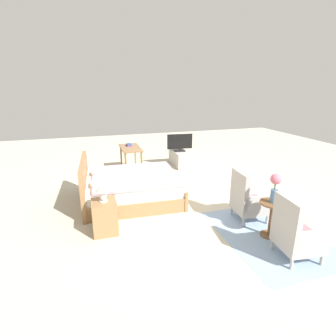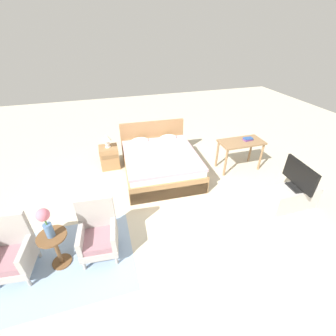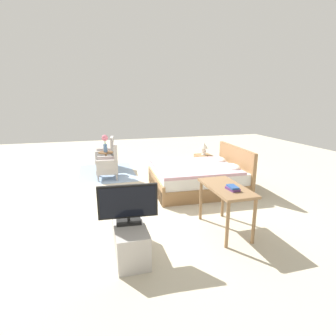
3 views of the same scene
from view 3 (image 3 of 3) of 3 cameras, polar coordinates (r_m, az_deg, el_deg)
The scene contains 13 objects.
ground_plane at distance 5.89m, azimuth -3.52°, elevation -5.30°, with size 16.00×16.00×0.00m, color beige.
floor_rug at distance 7.61m, azimuth -13.18°, elevation -0.94°, with size 2.10×1.50×0.01m.
bed at distance 6.00m, azimuth 6.74°, elevation -1.98°, with size 1.73×2.03×0.96m.
armchair_by_window_left at distance 8.08m, azimuth -13.15°, elevation 2.76°, with size 0.60×0.60×0.92m.
armchair_by_window_right at distance 6.94m, azimuth -12.61°, elevation 0.81°, with size 0.59×0.59×0.92m.
side_table at distance 7.52m, azimuth -13.32°, elevation 1.77°, with size 0.40×0.40×0.59m.
flower_vase at distance 7.42m, azimuth -13.56°, elevation 5.63°, with size 0.17×0.17×0.48m.
nightstand at distance 7.23m, azimuth 7.70°, elevation 0.73°, with size 0.44×0.41×0.55m.
table_lamp at distance 7.12m, azimuth 7.84°, elevation 4.55°, with size 0.22×0.22×0.33m.
tv_stand at distance 3.66m, azimuth -8.38°, elevation -14.86°, with size 0.96×0.40×0.45m.
tv_flatscreen at distance 3.44m, azimuth -8.69°, elevation -7.67°, with size 0.22×0.77×0.53m.
vanity_desk at distance 4.14m, azimuth 12.50°, elevation -5.36°, with size 1.04×0.52×0.73m.
book_stack at distance 3.96m, azimuth 13.91°, elevation -4.25°, with size 0.22×0.15×0.06m.
Camera 3 is at (5.40, -1.16, 2.03)m, focal length 28.00 mm.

